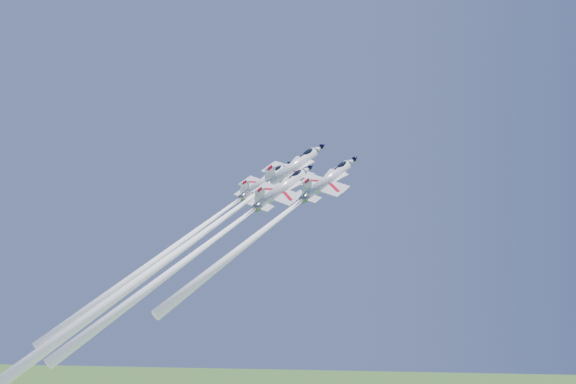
# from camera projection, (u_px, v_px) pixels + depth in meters

# --- Properties ---
(jet_lead) EXTENTS (35.41, 46.32, 50.25)m
(jet_lead) POSITION_uv_depth(u_px,v_px,m) (192.00, 242.00, 111.42)
(jet_lead) COLOR silver
(jet_left) EXTENTS (27.29, 35.36, 38.20)m
(jet_left) POSITION_uv_depth(u_px,v_px,m) (188.00, 237.00, 113.48)
(jet_left) COLOR silver
(jet_right) EXTENTS (24.41, 30.35, 32.20)m
(jet_right) POSITION_uv_depth(u_px,v_px,m) (274.00, 222.00, 109.45)
(jet_right) COLOR silver
(jet_slot) EXTENTS (27.57, 35.23, 37.84)m
(jet_slot) POSITION_uv_depth(u_px,v_px,m) (207.00, 245.00, 106.82)
(jet_slot) COLOR silver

